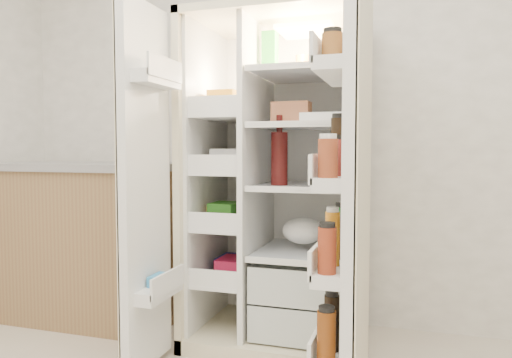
% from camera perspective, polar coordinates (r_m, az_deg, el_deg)
% --- Properties ---
extents(wall_back, '(4.00, 0.02, 2.70)m').
position_cam_1_polar(wall_back, '(3.05, 6.27, 8.62)').
color(wall_back, white).
rests_on(wall_back, floor).
extents(refrigerator, '(0.92, 0.70, 1.80)m').
position_cam_1_polar(refrigerator, '(2.74, 3.08, -3.45)').
color(refrigerator, beige).
rests_on(refrigerator, floor).
extents(freezer_door, '(0.15, 0.40, 1.72)m').
position_cam_1_polar(freezer_door, '(2.36, -12.86, -1.09)').
color(freezer_door, white).
rests_on(freezer_door, floor).
extents(fridge_door, '(0.17, 0.58, 1.72)m').
position_cam_1_polar(fridge_door, '(1.96, 11.26, -2.49)').
color(fridge_door, white).
rests_on(fridge_door, floor).
extents(kitchen_counter, '(1.37, 0.73, 0.99)m').
position_cam_1_polar(kitchen_counter, '(3.39, -19.71, -6.55)').
color(kitchen_counter, olive).
rests_on(kitchen_counter, floor).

